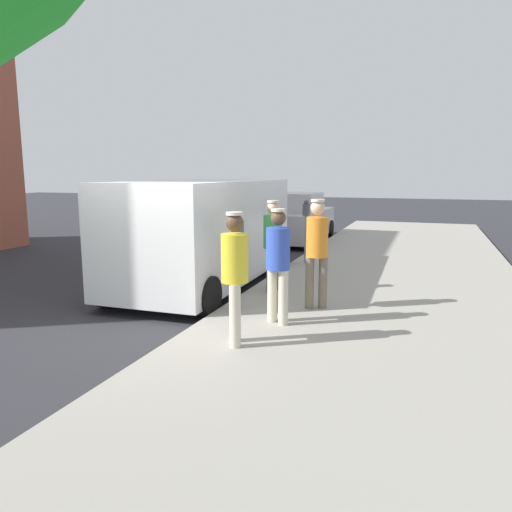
# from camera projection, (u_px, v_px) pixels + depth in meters

# --- Properties ---
(ground_plane) EXTENTS (80.00, 80.00, 0.00)m
(ground_plane) POSITION_uv_depth(u_px,v_px,m) (146.00, 321.00, 7.64)
(ground_plane) COLOR #2D2D33
(sidewalk_slab) EXTENTS (5.00, 32.00, 0.15)m
(sidewalk_slab) POSITION_uv_depth(u_px,v_px,m) (373.00, 342.00, 6.47)
(sidewalk_slab) COLOR #9E998E
(sidewalk_slab) RESTS_ON ground
(parking_meter_near) EXTENTS (0.14, 0.18, 1.52)m
(parking_meter_near) POSITION_uv_depth(u_px,v_px,m) (238.00, 247.00, 7.48)
(parking_meter_near) COLOR gray
(parking_meter_near) RESTS_ON sidewalk_slab
(parking_meter_far) EXTENTS (0.14, 0.18, 1.52)m
(parking_meter_far) POSITION_uv_depth(u_px,v_px,m) (306.00, 220.00, 11.57)
(parking_meter_far) COLOR gray
(parking_meter_far) RESTS_ON sidewalk_slab
(pedestrian_in_green) EXTENTS (0.34, 0.36, 1.67)m
(pedestrian_in_green) POSITION_uv_depth(u_px,v_px,m) (273.00, 240.00, 8.79)
(pedestrian_in_green) COLOR #726656
(pedestrian_in_green) RESTS_ON sidewalk_slab
(pedestrian_in_orange) EXTENTS (0.34, 0.34, 1.75)m
(pedestrian_in_orange) POSITION_uv_depth(u_px,v_px,m) (317.00, 246.00, 7.65)
(pedestrian_in_orange) COLOR #726656
(pedestrian_in_orange) RESTS_ON sidewalk_slab
(pedestrian_in_blue) EXTENTS (0.34, 0.34, 1.66)m
(pedestrian_in_blue) POSITION_uv_depth(u_px,v_px,m) (278.00, 259.00, 6.89)
(pedestrian_in_blue) COLOR beige
(pedestrian_in_blue) RESTS_ON sidewalk_slab
(pedestrian_in_yellow) EXTENTS (0.34, 0.35, 1.68)m
(pedestrian_in_yellow) POSITION_uv_depth(u_px,v_px,m) (235.00, 270.00, 6.02)
(pedestrian_in_yellow) COLOR beige
(pedestrian_in_yellow) RESTS_ON sidewalk_slab
(parked_van) EXTENTS (2.19, 5.23, 2.15)m
(parked_van) POSITION_uv_depth(u_px,v_px,m) (206.00, 230.00, 9.87)
(parked_van) COLOR white
(parked_van) RESTS_ON ground
(parked_sedan_ahead) EXTENTS (1.96, 4.41, 1.65)m
(parked_sedan_ahead) POSITION_uv_depth(u_px,v_px,m) (295.00, 220.00, 16.36)
(parked_sedan_ahead) COLOR #BCBCC1
(parked_sedan_ahead) RESTS_ON ground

